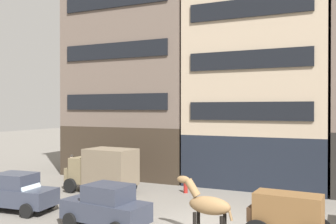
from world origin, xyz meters
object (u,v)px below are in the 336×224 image
sedan_light (106,206)px  fire_hydrant_curbside (186,186)px  delivery_truck_near (103,169)px  cargo_wagon (287,217)px  sedan_dark (17,192)px  pedestrian_officer (72,167)px  draft_horse (207,205)px

sedan_light → fire_hydrant_curbside: 7.50m
delivery_truck_near → fire_hydrant_curbside: (4.48, 1.99, -1.00)m
cargo_wagon → fire_hydrant_curbside: size_ratio=3.61×
cargo_wagon → sedan_dark: size_ratio=0.78×
delivery_truck_near → pedestrian_officer: 4.56m
cargo_wagon → draft_horse: draft_horse is taller
cargo_wagon → sedan_light: bearing=-174.7°
sedan_light → pedestrian_officer: 11.01m
cargo_wagon → sedan_light: cargo_wagon is taller
cargo_wagon → pedestrian_officer: bearing=155.2°
sedan_dark → draft_horse: bearing=1.5°
fire_hydrant_curbside → delivery_truck_near: bearing=-156.1°
sedan_dark → fire_hydrant_curbside: size_ratio=4.61×
pedestrian_officer → fire_hydrant_curbside: 8.50m
draft_horse → fire_hydrant_curbside: bearing=118.2°
draft_horse → sedan_dark: 9.60m
delivery_truck_near → sedan_light: bearing=-54.3°
draft_horse → sedan_light: (-4.19, -0.66, -0.36)m
sedan_light → draft_horse: bearing=9.0°
sedan_dark → fire_hydrant_curbside: (5.94, 7.06, -0.49)m
cargo_wagon → pedestrian_officer: (-15.08, 6.96, -0.17)m
fire_hydrant_curbside → pedestrian_officer: bearing=179.0°
cargo_wagon → delivery_truck_near: 12.08m
cargo_wagon → sedan_light: (-7.14, -0.66, -0.23)m
draft_horse → fire_hydrant_curbside: size_ratio=2.83×
cargo_wagon → delivery_truck_near: bearing=156.5°
draft_horse → fire_hydrant_curbside: (-3.64, 6.81, -0.84)m
delivery_truck_near → pedestrian_officer: delivery_truck_near is taller
sedan_dark → sedan_light: 5.42m
delivery_truck_near → fire_hydrant_curbside: size_ratio=5.36×
cargo_wagon → sedan_dark: cargo_wagon is taller
delivery_truck_near → sedan_dark: size_ratio=1.16×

